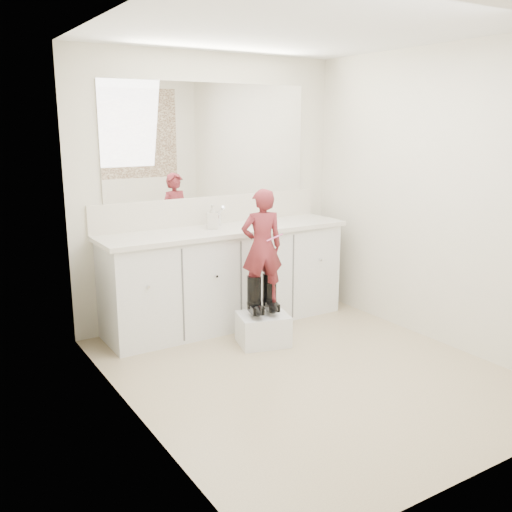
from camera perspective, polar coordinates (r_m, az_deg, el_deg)
floor at (r=4.33m, az=5.05°, el=-11.36°), size 3.00×3.00×0.00m
ceiling at (r=3.99m, az=5.79°, el=21.83°), size 3.00×3.00×0.00m
wall_back at (r=5.25m, az=-4.62°, el=6.62°), size 2.60×0.00×2.60m
wall_front at (r=2.96m, az=23.24°, el=0.47°), size 2.60×0.00×2.60m
wall_left at (r=3.37m, az=-12.51°, el=2.68°), size 0.00×3.00×3.00m
wall_right at (r=4.88m, az=17.70°, el=5.55°), size 0.00×3.00×3.00m
vanity_cabinet at (r=5.16m, az=-3.05°, el=-2.25°), size 2.20×0.55×0.85m
countertop at (r=5.04m, az=-3.03°, el=2.59°), size 2.28×0.58×0.04m
backsplash at (r=5.26m, az=-4.51°, el=4.61°), size 2.28×0.03×0.25m
mirror at (r=5.21m, az=-4.65°, el=11.43°), size 2.00×0.02×1.00m
dot_panel at (r=2.91m, az=23.89°, el=9.19°), size 2.00×0.01×1.20m
faucet at (r=5.18m, az=-3.93°, el=3.63°), size 0.08×0.08×0.10m
cup at (r=5.15m, az=0.14°, el=3.51°), size 0.09×0.09×0.08m
soap_bottle at (r=5.00m, az=-4.39°, el=3.95°), size 0.13×0.13×0.21m
step_stool at (r=4.76m, az=0.71°, el=-7.32°), size 0.47×0.43×0.26m
boot_left at (r=4.65m, az=-0.20°, el=-4.01°), size 0.18×0.25×0.33m
boot_right at (r=4.72m, az=1.35°, el=-3.73°), size 0.18×0.25×0.33m
toddler at (r=4.58m, az=0.60°, el=0.94°), size 0.39×0.31×0.94m
toothbrush at (r=4.54m, az=1.89°, el=1.86°), size 0.13×0.05×0.06m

